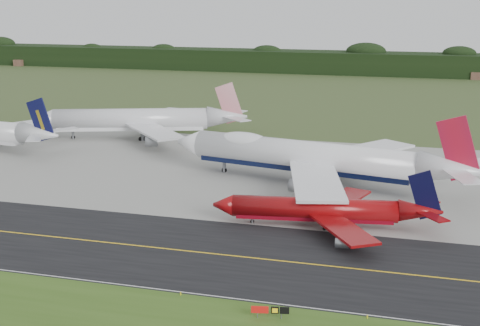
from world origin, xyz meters
name	(u,v)px	position (x,y,z in m)	size (l,w,h in m)	color
ground	(198,243)	(0.00, 0.00, 0.00)	(600.00, 600.00, 0.00)	#344621
taxiway	(191,251)	(0.00, -4.00, 0.01)	(400.00, 32.00, 0.02)	black
apron	(266,172)	(0.00, 51.00, 0.01)	(400.00, 78.00, 0.01)	gray
taxiway_centreline	(191,251)	(0.00, -4.00, 0.03)	(400.00, 0.40, 0.00)	yellow
taxiway_edge_line	(155,289)	(0.00, -19.50, 0.03)	(400.00, 0.25, 0.00)	silver
horizon_treeline	(360,64)	(0.00, 273.76, 5.47)	(700.00, 25.00, 12.00)	black
jet_ba_747	(313,157)	(12.66, 43.07, 6.35)	(73.79, 60.27, 18.64)	white
jet_red_737	(327,210)	(20.25, 14.89, 3.19)	(42.71, 34.52, 11.54)	maroon
jet_star_tail	(142,120)	(-45.57, 79.81, 5.65)	(62.75, 51.07, 16.96)	silver
taxiway_sign	(270,310)	(18.44, -23.98, 1.20)	(5.03, 1.18, 1.70)	slate
edge_marker_center	(181,294)	(4.41, -20.50, 0.25)	(0.16, 0.16, 0.50)	yellow
edge_marker_right	(367,317)	(31.01, -20.50, 0.25)	(0.16, 0.16, 0.50)	yellow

